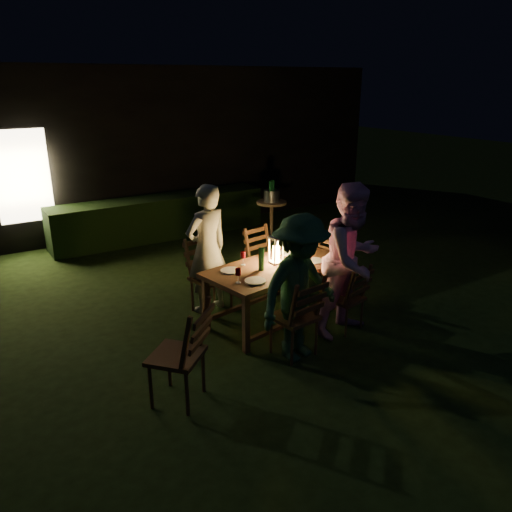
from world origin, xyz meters
TOP-DOWN VIEW (x-y plane):
  - garden_envelope at (-0.01, 6.15)m, footprint 40.00×40.00m
  - dining_table at (-0.64, -0.44)m, footprint 1.93×1.20m
  - chair_near_left at (-0.94, -1.28)m, footprint 0.50×0.53m
  - chair_near_right at (-0.06, -1.11)m, footprint 0.48×0.50m
  - chair_far_left at (-1.22, 0.24)m, footprint 0.56×0.58m
  - chair_far_right at (-0.23, 0.42)m, footprint 0.50×0.53m
  - chair_end at (0.57, -0.22)m, footprint 0.53×0.50m
  - chair_spare at (-2.39, -1.38)m, footprint 0.70×0.70m
  - person_house_side at (-1.22, 0.29)m, footprint 0.69×0.51m
  - person_opp_right at (-0.05, -1.16)m, footprint 1.01×0.85m
  - person_opp_left at (-0.93, -1.32)m, footprint 1.16×0.79m
  - lantern at (-0.60, -0.38)m, footprint 0.16×0.16m
  - plate_far_left at (-1.22, -0.32)m, footprint 0.25×0.25m
  - plate_near_left at (-1.14, -0.75)m, footprint 0.25×0.25m
  - plate_far_right at (-0.23, -0.14)m, footprint 0.25×0.25m
  - plate_near_right at (-0.15, -0.57)m, footprint 0.25×0.25m
  - wineglass_a at (-0.98, -0.21)m, footprint 0.06×0.06m
  - wineglass_b at (-1.32, -0.68)m, footprint 0.06×0.06m
  - wineglass_c at (-0.29, -0.66)m, footprint 0.06×0.06m
  - wineglass_d at (-0.06, -0.15)m, footprint 0.06×0.06m
  - wineglass_e at (-0.68, -0.75)m, footprint 0.06×0.06m
  - bottle_table at (-0.88, -0.48)m, footprint 0.07×0.07m
  - napkin_left at (-0.73, -0.78)m, footprint 0.18×0.14m
  - napkin_right at (-0.04, -0.64)m, footprint 0.18×0.14m
  - phone at (-1.19, -0.84)m, footprint 0.14×0.07m
  - side_table at (1.21, 2.41)m, footprint 0.57×0.57m
  - ice_bucket at (1.21, 2.41)m, footprint 0.30×0.30m
  - bottle_bucket_a at (1.16, 2.37)m, footprint 0.07×0.07m
  - bottle_bucket_b at (1.26, 2.45)m, footprint 0.07×0.07m

SIDE VIEW (x-z plane):
  - chair_near_right at x=-0.06m, z-range -0.18..0.72m
  - chair_end at x=0.57m, z-range -0.19..0.77m
  - chair_far_right at x=-0.23m, z-range -0.19..0.78m
  - chair_near_left at x=-0.94m, z-range -0.20..0.81m
  - chair_far_left at x=-1.22m, z-range -0.20..0.83m
  - chair_spare at x=-2.39m, z-range -0.21..0.86m
  - side_table at x=1.21m, z-range 0.29..1.05m
  - dining_table at x=-0.64m, z-range 0.30..1.05m
  - phone at x=-1.19m, z-range 0.75..0.76m
  - napkin_left at x=-0.73m, z-range 0.75..0.76m
  - napkin_right at x=-0.04m, z-range 0.75..0.76m
  - plate_far_left at x=-1.22m, z-range 0.75..0.77m
  - plate_near_left at x=-1.14m, z-range 0.75..0.77m
  - plate_far_right at x=-0.23m, z-range 0.75..0.77m
  - plate_near_right at x=-0.15m, z-range 0.75..0.77m
  - person_opp_left at x=-0.93m, z-range 0.00..1.65m
  - wineglass_a at x=-0.98m, z-range 0.75..0.93m
  - wineglass_b at x=-1.32m, z-range 0.75..0.93m
  - wineglass_c at x=-0.29m, z-range 0.75..0.93m
  - wineglass_d at x=-0.06m, z-range 0.75..0.93m
  - wineglass_e at x=-0.68m, z-range 0.75..0.93m
  - person_house_side at x=-1.22m, z-range 0.00..1.72m
  - ice_bucket at x=1.21m, z-range 0.76..0.98m
  - bottle_table at x=-0.88m, z-range 0.75..1.03m
  - lantern at x=-0.60m, z-range 0.73..1.08m
  - bottle_bucket_a at x=1.16m, z-range 0.76..1.08m
  - bottle_bucket_b at x=1.26m, z-range 0.76..1.08m
  - person_opp_right at x=-0.05m, z-range 0.00..1.85m
  - garden_envelope at x=-0.01m, z-range -0.02..3.18m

